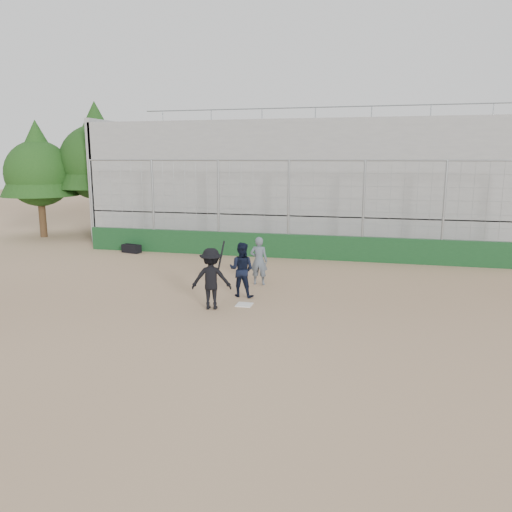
% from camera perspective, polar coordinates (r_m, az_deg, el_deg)
% --- Properties ---
extents(ground, '(90.00, 90.00, 0.00)m').
position_cam_1_polar(ground, '(14.18, -1.35, -5.63)').
color(ground, '#846447').
rests_on(ground, ground).
extents(home_plate, '(0.44, 0.44, 0.02)m').
position_cam_1_polar(home_plate, '(14.18, -1.35, -5.58)').
color(home_plate, white).
rests_on(home_plate, ground).
extents(backstop, '(18.10, 0.25, 4.04)m').
position_cam_1_polar(backstop, '(20.65, 3.69, 2.40)').
color(backstop, '#123819').
rests_on(backstop, ground).
extents(bleachers, '(20.25, 6.70, 6.98)m').
position_cam_1_polar(bleachers, '(25.33, 5.73, 8.45)').
color(bleachers, gray).
rests_on(bleachers, ground).
extents(tree_left, '(4.48, 4.48, 7.00)m').
position_cam_1_polar(tree_left, '(28.15, -17.73, 11.24)').
color(tree_left, '#362013').
rests_on(tree_left, ground).
extents(tree_right, '(3.84, 3.84, 6.00)m').
position_cam_1_polar(tree_right, '(28.31, -23.63, 9.56)').
color(tree_right, '#3A2615').
rests_on(tree_right, ground).
extents(batter_at_plate, '(1.20, 0.86, 1.85)m').
position_cam_1_polar(batter_at_plate, '(13.71, -5.13, -2.59)').
color(batter_at_plate, black).
rests_on(batter_at_plate, ground).
extents(catcher_crouched, '(0.90, 0.75, 1.12)m').
position_cam_1_polar(catcher_crouched, '(14.89, -1.67, -2.59)').
color(catcher_crouched, black).
rests_on(catcher_crouched, ground).
extents(umpire, '(0.58, 0.39, 1.43)m').
position_cam_1_polar(umpire, '(16.29, 0.33, -0.82)').
color(umpire, '#525C67').
rests_on(umpire, ground).
extents(equipment_bag, '(0.92, 0.57, 0.40)m').
position_cam_1_polar(equipment_bag, '(22.55, -14.04, 0.83)').
color(equipment_bag, black).
rests_on(equipment_bag, ground).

